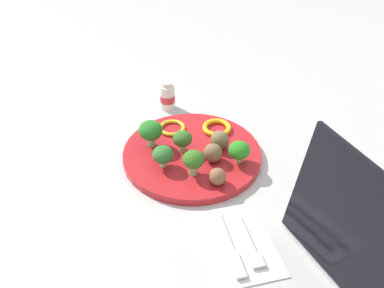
{
  "coord_description": "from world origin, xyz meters",
  "views": [
    {
      "loc": [
        0.75,
        -0.19,
        0.62
      ],
      "look_at": [
        0.0,
        0.0,
        0.04
      ],
      "focal_mm": 45.45,
      "sensor_mm": 36.0,
      "label": 1
    }
  ],
  "objects_px": {
    "broccoli_floret_mid_right": "(151,131)",
    "pepper_ring_front_left": "(172,128)",
    "broccoli_floret_back_right": "(163,155)",
    "pepper_ring_front_right": "(217,128)",
    "meatball_front_right": "(218,176)",
    "broccoli_floret_mid_left": "(182,139)",
    "meatball_near_rim": "(220,140)",
    "broccoli_floret_near_rim": "(193,160)",
    "broccoli_floret_front_left": "(239,150)",
    "yogurt_bottle": "(168,96)",
    "plate": "(192,155)",
    "napkin": "(237,243)",
    "knife": "(228,247)",
    "fork": "(248,243)",
    "meatball_back_left": "(213,153)"
  },
  "relations": [
    {
      "from": "broccoli_floret_mid_right",
      "to": "pepper_ring_front_left",
      "type": "xyz_separation_m",
      "value": [
        -0.04,
        0.05,
        -0.03
      ]
    },
    {
      "from": "broccoli_floret_back_right",
      "to": "pepper_ring_front_right",
      "type": "height_order",
      "value": "broccoli_floret_back_right"
    },
    {
      "from": "broccoli_floret_mid_right",
      "to": "meatball_front_right",
      "type": "xyz_separation_m",
      "value": [
        0.15,
        0.1,
        -0.02
      ]
    },
    {
      "from": "broccoli_floret_mid_left",
      "to": "meatball_near_rim",
      "type": "distance_m",
      "value": 0.08
    },
    {
      "from": "broccoli_floret_near_rim",
      "to": "pepper_ring_front_right",
      "type": "distance_m",
      "value": 0.15
    },
    {
      "from": "meatball_front_right",
      "to": "broccoli_floret_front_left",
      "type": "bearing_deg",
      "value": 130.86
    },
    {
      "from": "broccoli_floret_back_right",
      "to": "broccoli_floret_mid_right",
      "type": "height_order",
      "value": "broccoli_floret_mid_right"
    },
    {
      "from": "broccoli_floret_near_rim",
      "to": "yogurt_bottle",
      "type": "distance_m",
      "value": 0.26
    },
    {
      "from": "plate",
      "to": "broccoli_floret_mid_right",
      "type": "height_order",
      "value": "broccoli_floret_mid_right"
    },
    {
      "from": "pepper_ring_front_left",
      "to": "napkin",
      "type": "bearing_deg",
      "value": 6.58
    },
    {
      "from": "broccoli_floret_near_rim",
      "to": "knife",
      "type": "bearing_deg",
      "value": 3.44
    },
    {
      "from": "broccoli_floret_near_rim",
      "to": "meatball_front_right",
      "type": "height_order",
      "value": "broccoli_floret_near_rim"
    },
    {
      "from": "broccoli_floret_back_right",
      "to": "fork",
      "type": "distance_m",
      "value": 0.24
    },
    {
      "from": "meatball_front_right",
      "to": "knife",
      "type": "distance_m",
      "value": 0.15
    },
    {
      "from": "fork",
      "to": "yogurt_bottle",
      "type": "relative_size",
      "value": 1.75
    },
    {
      "from": "broccoli_floret_near_rim",
      "to": "pepper_ring_front_left",
      "type": "distance_m",
      "value": 0.15
    },
    {
      "from": "plate",
      "to": "meatball_front_right",
      "type": "height_order",
      "value": "meatball_front_right"
    },
    {
      "from": "broccoli_floret_back_right",
      "to": "knife",
      "type": "relative_size",
      "value": 0.31
    },
    {
      "from": "broccoli_floret_mid_right",
      "to": "fork",
      "type": "distance_m",
      "value": 0.31
    },
    {
      "from": "broccoli_floret_mid_left",
      "to": "pepper_ring_front_left",
      "type": "bearing_deg",
      "value": -176.02
    },
    {
      "from": "broccoli_floret_mid_left",
      "to": "broccoli_floret_mid_right",
      "type": "bearing_deg",
      "value": -119.16
    },
    {
      "from": "plate",
      "to": "pepper_ring_front_right",
      "type": "distance_m",
      "value": 0.09
    },
    {
      "from": "plate",
      "to": "meatball_front_right",
      "type": "distance_m",
      "value": 0.11
    },
    {
      "from": "broccoli_floret_back_right",
      "to": "broccoli_floret_front_left",
      "type": "bearing_deg",
      "value": 80.79
    },
    {
      "from": "meatball_back_left",
      "to": "meatball_front_right",
      "type": "bearing_deg",
      "value": -8.79
    },
    {
      "from": "pepper_ring_front_left",
      "to": "meatball_front_right",
      "type": "bearing_deg",
      "value": 13.31
    },
    {
      "from": "broccoli_floret_near_rim",
      "to": "yogurt_bottle",
      "type": "relative_size",
      "value": 0.74
    },
    {
      "from": "meatball_front_right",
      "to": "napkin",
      "type": "xyz_separation_m",
      "value": [
        0.14,
        -0.01,
        -0.03
      ]
    },
    {
      "from": "broccoli_floret_near_rim",
      "to": "broccoli_floret_front_left",
      "type": "relative_size",
      "value": 1.12
    },
    {
      "from": "knife",
      "to": "broccoli_floret_mid_left",
      "type": "bearing_deg",
      "value": -176.83
    },
    {
      "from": "knife",
      "to": "fork",
      "type": "bearing_deg",
      "value": 89.14
    },
    {
      "from": "pepper_ring_front_left",
      "to": "fork",
      "type": "relative_size",
      "value": 0.48
    },
    {
      "from": "broccoli_floret_front_left",
      "to": "meatball_back_left",
      "type": "relative_size",
      "value": 1.22
    },
    {
      "from": "plate",
      "to": "pepper_ring_front_left",
      "type": "xyz_separation_m",
      "value": [
        -0.09,
        -0.02,
        0.01
      ]
    },
    {
      "from": "broccoli_floret_near_rim",
      "to": "meatball_near_rim",
      "type": "distance_m",
      "value": 0.1
    },
    {
      "from": "broccoli_floret_back_right",
      "to": "broccoli_floret_mid_left",
      "type": "bearing_deg",
      "value": 129.33
    },
    {
      "from": "pepper_ring_front_left",
      "to": "meatball_near_rim",
      "type": "bearing_deg",
      "value": 42.99
    },
    {
      "from": "knife",
      "to": "broccoli_floret_near_rim",
      "type": "bearing_deg",
      "value": -176.56
    },
    {
      "from": "broccoli_floret_mid_right",
      "to": "napkin",
      "type": "xyz_separation_m",
      "value": [
        0.28,
        0.09,
        -0.05
      ]
    },
    {
      "from": "pepper_ring_front_right",
      "to": "napkin",
      "type": "xyz_separation_m",
      "value": [
        0.3,
        -0.06,
        -0.02
      ]
    },
    {
      "from": "broccoli_floret_near_rim",
      "to": "pepper_ring_front_left",
      "type": "bearing_deg",
      "value": -176.74
    },
    {
      "from": "broccoli_floret_back_right",
      "to": "meatball_back_left",
      "type": "relative_size",
      "value": 1.2
    },
    {
      "from": "broccoli_floret_front_left",
      "to": "knife",
      "type": "xyz_separation_m",
      "value": [
        0.19,
        -0.08,
        -0.04
      ]
    },
    {
      "from": "meatball_back_left",
      "to": "pepper_ring_front_left",
      "type": "relative_size",
      "value": 0.65
    },
    {
      "from": "pepper_ring_front_left",
      "to": "fork",
      "type": "distance_m",
      "value": 0.34
    },
    {
      "from": "broccoli_floret_front_left",
      "to": "fork",
      "type": "distance_m",
      "value": 0.2
    },
    {
      "from": "broccoli_floret_front_left",
      "to": "pepper_ring_front_right",
      "type": "relative_size",
      "value": 0.73
    },
    {
      "from": "broccoli_floret_mid_right",
      "to": "broccoli_floret_back_right",
      "type": "bearing_deg",
      "value": 8.14
    },
    {
      "from": "broccoli_floret_mid_right",
      "to": "meatball_front_right",
      "type": "relative_size",
      "value": 1.73
    },
    {
      "from": "broccoli_floret_back_right",
      "to": "broccoli_floret_front_left",
      "type": "relative_size",
      "value": 0.98
    }
  ]
}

